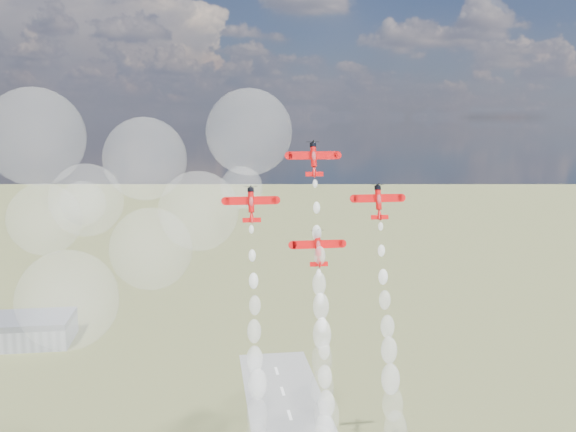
% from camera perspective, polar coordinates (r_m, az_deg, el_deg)
% --- Properties ---
extents(hangar, '(50.00, 28.00, 13.00)m').
position_cam_1_polar(hangar, '(327.18, -23.90, -9.76)').
color(hangar, gray).
rests_on(hangar, ground).
extents(plane_lead, '(10.77, 4.47, 7.48)m').
position_cam_1_polar(plane_lead, '(132.56, 2.41, 5.41)').
color(plane_lead, red).
rests_on(plane_lead, ground).
extents(plane_left, '(10.77, 4.47, 7.48)m').
position_cam_1_polar(plane_left, '(128.81, -3.47, 1.15)').
color(plane_left, red).
rests_on(plane_left, ground).
extents(plane_right, '(10.77, 4.47, 7.48)m').
position_cam_1_polar(plane_right, '(133.82, 8.47, 1.37)').
color(plane_right, red).
rests_on(plane_right, ground).
extents(plane_slot, '(10.77, 4.47, 7.48)m').
position_cam_1_polar(plane_slot, '(129.35, 2.82, -2.98)').
color(plane_slot, red).
rests_on(plane_slot, ground).
extents(smoke_trail_lead, '(5.54, 17.55, 49.22)m').
position_cam_1_polar(smoke_trail_lead, '(129.52, 3.28, -13.70)').
color(smoke_trail_lead, white).
rests_on(smoke_trail_lead, plane_lead).
extents(smoke_trail_left, '(5.18, 18.30, 48.35)m').
position_cam_1_polar(smoke_trail_left, '(128.79, -2.91, -18.22)').
color(smoke_trail_left, white).
rests_on(smoke_trail_left, plane_left).
extents(smoke_trail_right, '(5.18, 18.22, 48.14)m').
position_cam_1_polar(smoke_trail_right, '(133.56, 9.85, -17.21)').
color(smoke_trail_right, white).
rests_on(smoke_trail_right, plane_right).
extents(drifted_smoke_cloud, '(66.09, 40.71, 57.52)m').
position_cam_1_polar(drifted_smoke_cloud, '(144.27, -14.52, 1.36)').
color(drifted_smoke_cloud, white).
rests_on(drifted_smoke_cloud, ground).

